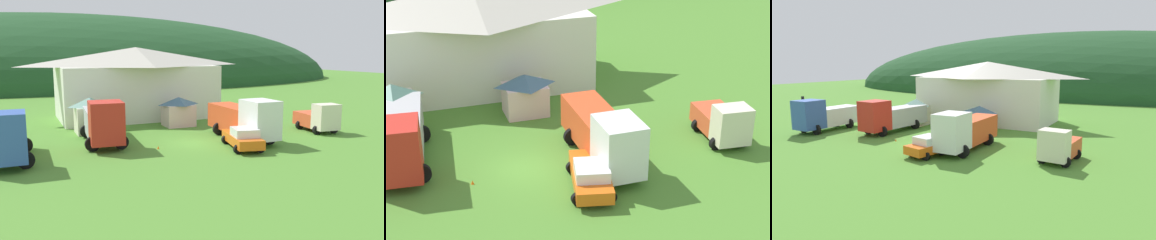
# 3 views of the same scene
# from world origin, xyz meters

# --- Properties ---
(ground_plane) EXTENTS (200.00, 200.00, 0.00)m
(ground_plane) POSITION_xyz_m (0.00, 0.00, 0.00)
(ground_plane) COLOR #4C842D
(depot_building) EXTENTS (17.87, 9.66, 7.72)m
(depot_building) POSITION_xyz_m (-0.31, 14.53, 3.98)
(depot_building) COLOR white
(depot_building) RESTS_ON ground
(play_shed_cream) EXTENTS (2.76, 2.74, 3.23)m
(play_shed_cream) POSITION_xyz_m (-6.70, 7.51, 1.66)
(play_shed_cream) COLOR beige
(play_shed_cream) RESTS_ON ground
(play_shed_pink) EXTENTS (3.07, 2.53, 2.85)m
(play_shed_pink) POSITION_xyz_m (1.90, 7.53, 1.47)
(play_shed_pink) COLOR beige
(play_shed_pink) RESTS_ON ground
(crane_truck_red) EXTENTS (3.66, 8.57, 3.67)m
(crane_truck_red) POSITION_xyz_m (-6.57, 2.69, 1.81)
(crane_truck_red) COLOR red
(crane_truck_red) RESTS_ON ground
(heavy_rig_white) EXTENTS (3.08, 8.24, 3.58)m
(heavy_rig_white) POSITION_xyz_m (4.48, -0.70, 1.81)
(heavy_rig_white) COLOR white
(heavy_rig_white) RESTS_ON ground
(light_truck_cream) EXTENTS (2.85, 4.68, 2.69)m
(light_truck_cream) POSITION_xyz_m (12.50, -0.41, 1.28)
(light_truck_cream) COLOR beige
(light_truck_cream) RESTS_ON ground
(service_pickup_orange) EXTENTS (3.07, 5.16, 1.66)m
(service_pickup_orange) POSITION_xyz_m (2.79, -3.27, 0.83)
(service_pickup_orange) COLOR orange
(service_pickup_orange) RESTS_ON ground
(traffic_cone_near_pickup) EXTENTS (0.36, 0.36, 0.45)m
(traffic_cone_near_pickup) POSITION_xyz_m (-3.14, -0.80, 0.00)
(traffic_cone_near_pickup) COLOR orange
(traffic_cone_near_pickup) RESTS_ON ground
(traffic_cone_mid_row) EXTENTS (0.36, 0.36, 0.60)m
(traffic_cone_mid_row) POSITION_xyz_m (3.87, 1.62, 0.00)
(traffic_cone_mid_row) COLOR orange
(traffic_cone_mid_row) RESTS_ON ground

